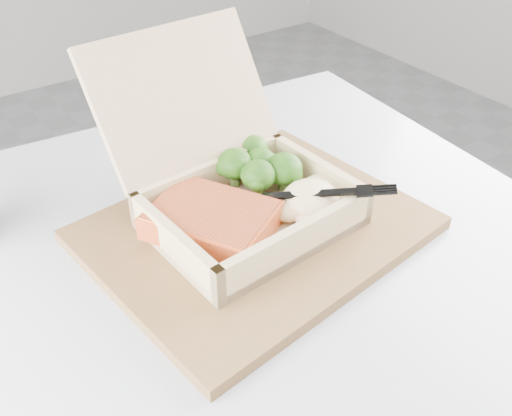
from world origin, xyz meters
TOP-DOWN VIEW (x-y plane):
  - cafe_table at (0.10, -0.16)m, footprint 0.78×0.78m
  - serving_tray at (0.13, -0.13)m, footprint 0.36×0.30m
  - takeout_container at (0.13, -0.09)m, footprint 0.22×0.25m
  - salmon_fillet at (0.09, -0.12)m, footprint 0.14×0.15m
  - broccoli_pile at (0.18, -0.08)m, footprint 0.10×0.10m
  - mashed_potatoes at (0.19, -0.16)m, footprint 0.10×0.09m
  - plastic_fork at (0.16, -0.15)m, footprint 0.11×0.11m
  - receipt at (0.18, 0.03)m, footprint 0.14×0.16m

SIDE VIEW (x-z plane):
  - cafe_table at x=0.10m, z-range 0.17..0.87m
  - receipt at x=0.18m, z-range 0.70..0.70m
  - serving_tray at x=0.13m, z-range 0.70..0.71m
  - salmon_fillet at x=0.09m, z-range 0.72..0.75m
  - mashed_potatoes at x=0.19m, z-range 0.72..0.76m
  - broccoli_pile at x=0.18m, z-range 0.72..0.76m
  - plastic_fork at x=0.16m, z-range 0.74..0.76m
  - takeout_container at x=0.13m, z-range 0.67..0.84m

